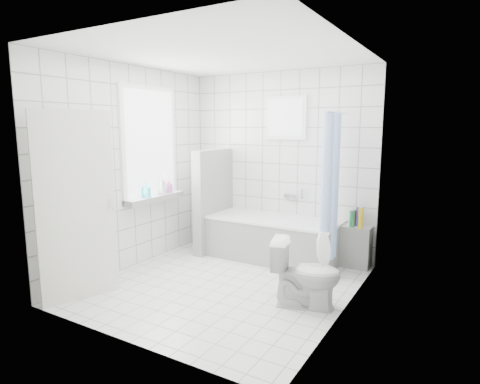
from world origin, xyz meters
The scene contains 19 objects.
ground centered at (0.00, 0.00, 0.00)m, with size 3.00×3.00×0.00m, color white.
ceiling centered at (0.00, 0.00, 2.60)m, with size 3.00×3.00×0.00m, color white.
wall_back centered at (0.00, 1.50, 1.30)m, with size 2.80×0.02×2.60m, color white.
wall_front centered at (0.00, -1.50, 1.30)m, with size 2.80×0.02×2.60m, color white.
wall_left centered at (-1.40, 0.00, 1.30)m, with size 0.02×3.00×2.60m, color white.
wall_right centered at (1.40, 0.00, 1.30)m, with size 0.02×3.00×2.60m, color white.
window_left centered at (-1.35, 0.30, 1.60)m, with size 0.01×0.90×1.40m, color white.
window_back centered at (0.10, 1.46, 1.95)m, with size 0.50×0.01×0.50m, color white.
window_sill centered at (-1.31, 0.30, 0.86)m, with size 0.18×1.02×0.08m, color white.
door centered at (-1.11, -1.11, 1.00)m, with size 0.04×0.80×2.00m, color silver.
bathtub centered at (0.10, 1.12, 0.29)m, with size 1.81×0.77×0.58m.
partition_wall centered at (-0.87, 1.07, 0.75)m, with size 0.15×0.85×1.50m, color white.
tiled_ledge centered at (1.16, 1.38, 0.28)m, with size 0.40×0.24×0.55m, color white.
toilet centered at (1.03, -0.06, 0.35)m, with size 0.39×0.69×0.70m, color white.
curtain_rod centered at (0.94, 1.10, 2.00)m, with size 0.02×0.02×0.80m, color silver.
shower_curtain centered at (0.94, 0.97, 1.10)m, with size 0.14×0.48×1.78m, color #4D80E3, non-canonical shape.
tub_faucet centered at (0.20, 1.46, 0.85)m, with size 0.18×0.06×0.06m, color silver.
sill_bottles centered at (-1.30, 0.39, 1.02)m, with size 0.12×0.58×0.27m.
ledge_bottles centered at (1.18, 1.34, 0.67)m, with size 0.18×0.18×0.27m.
Camera 1 is at (2.42, -3.77, 1.83)m, focal length 30.00 mm.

